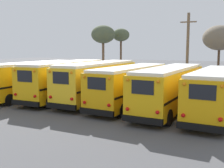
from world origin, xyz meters
TOP-DOWN VIEW (x-y plane):
  - ground_plane at (0.00, 0.00)m, footprint 160.00×160.00m
  - school_bus_0 at (-7.97, -0.50)m, footprint 2.87×10.41m
  - school_bus_1 at (-4.78, 0.08)m, footprint 2.74×10.33m
  - school_bus_2 at (-1.59, 0.39)m, footprint 2.63×10.49m
  - school_bus_3 at (1.59, -0.06)m, footprint 3.02×10.25m
  - school_bus_4 at (4.78, -0.31)m, footprint 2.78×10.94m
  - school_bus_5 at (7.96, -0.76)m, footprint 2.79×10.03m
  - utility_pole at (3.35, 12.43)m, footprint 1.80×0.32m
  - bare_tree_0 at (6.24, 17.38)m, footprint 4.13×4.13m
  - bare_tree_2 at (-10.04, 23.40)m, footprint 2.87×2.87m
  - bare_tree_3 at (-11.40, 19.59)m, footprint 3.79×3.79m

SIDE VIEW (x-z plane):
  - ground_plane at x=0.00m, z-range 0.00..0.00m
  - school_bus_5 at x=7.96m, z-range 0.13..3.27m
  - school_bus_3 at x=1.59m, z-range 0.14..3.27m
  - school_bus_4 at x=4.78m, z-range 0.14..3.33m
  - school_bus_0 at x=-7.97m, z-range 0.13..3.39m
  - school_bus_1 at x=-4.78m, z-range 0.15..3.50m
  - school_bus_2 at x=-1.59m, z-range 0.15..3.51m
  - utility_pole at x=3.35m, z-range 0.13..8.58m
  - bare_tree_0 at x=6.24m, z-range 2.09..9.42m
  - bare_tree_2 at x=-10.04m, z-range 2.68..10.45m
  - bare_tree_3 at x=-11.40m, z-range 2.54..10.62m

